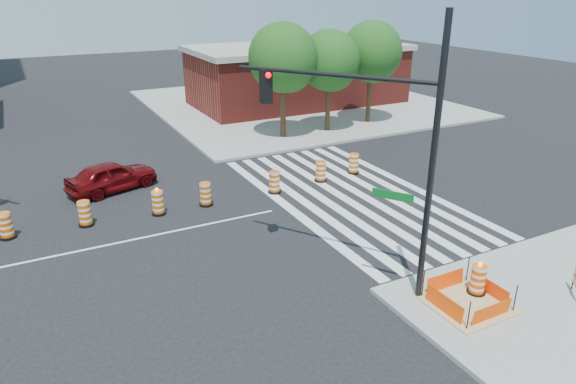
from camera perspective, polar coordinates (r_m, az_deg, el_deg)
ground at (r=20.00m, az=-20.29°, el=-5.75°), size 120.00×120.00×0.00m
sidewalk_ne at (r=41.78m, az=1.06°, el=9.83°), size 22.00×22.00×0.15m
crosswalk_east at (r=23.52m, az=6.87°, el=-0.27°), size 6.75×13.50×0.01m
lane_centerline at (r=20.00m, az=-20.29°, el=-5.74°), size 14.00×0.12×0.01m
excavation_pit at (r=16.24m, az=19.21°, el=-11.47°), size 2.20×2.20×0.90m
brick_storefront at (r=41.37m, az=1.08°, el=12.87°), size 16.50×8.50×4.60m
red_coupe at (r=24.95m, az=-18.99°, el=1.68°), size 4.41×2.82×1.40m
signal_pole_se at (r=14.70m, az=9.52°, el=6.62°), size 3.57×5.23×8.20m
pit_drum at (r=16.63m, az=20.34°, el=-9.24°), size 0.56×0.56×1.11m
tree_north_c at (r=31.21m, az=-0.53°, el=14.28°), size 4.10×4.10×6.97m
tree_north_d at (r=32.90m, az=4.62°, el=14.00°), size 3.79×3.79×6.45m
tree_north_e at (r=35.42m, az=9.27°, el=14.77°), size 4.01×4.01×6.82m
median_drum_3 at (r=21.92m, az=-28.86°, el=-3.37°), size 0.60×0.60×1.02m
median_drum_4 at (r=21.73m, az=-21.63°, el=-2.32°), size 0.60×0.60×1.02m
median_drum_5 at (r=21.85m, az=-14.24°, el=-1.22°), size 0.60×0.60×1.18m
median_drum_6 at (r=22.34m, az=-9.14°, el=-0.31°), size 0.60×0.60×1.02m
median_drum_7 at (r=23.40m, az=-1.52°, el=1.02°), size 0.60×0.60×1.02m
median_drum_8 at (r=24.83m, az=3.65°, el=2.23°), size 0.60×0.60×1.02m
median_drum_9 at (r=26.10m, az=7.31°, el=3.08°), size 0.60×0.60×1.02m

